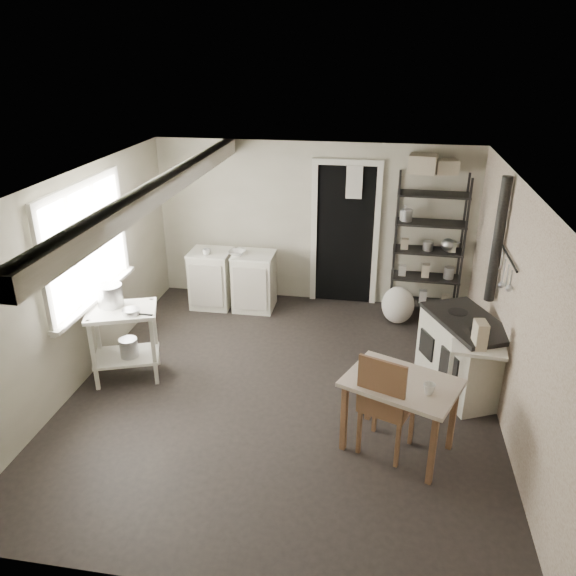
% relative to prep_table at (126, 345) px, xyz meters
% --- Properties ---
extents(floor, '(5.00, 5.00, 0.00)m').
position_rel_prep_table_xyz_m(floor, '(1.79, 0.00, -0.40)').
color(floor, black).
rests_on(floor, ground).
extents(ceiling, '(5.00, 5.00, 0.00)m').
position_rel_prep_table_xyz_m(ceiling, '(1.79, 0.00, 1.90)').
color(ceiling, silver).
rests_on(ceiling, wall_back).
extents(wall_back, '(4.50, 0.02, 2.30)m').
position_rel_prep_table_xyz_m(wall_back, '(1.79, 2.50, 0.75)').
color(wall_back, '#BCB6A1').
rests_on(wall_back, ground).
extents(wall_front, '(4.50, 0.02, 2.30)m').
position_rel_prep_table_xyz_m(wall_front, '(1.79, -2.50, 0.75)').
color(wall_front, '#BCB6A1').
rests_on(wall_front, ground).
extents(wall_left, '(0.02, 5.00, 2.30)m').
position_rel_prep_table_xyz_m(wall_left, '(-0.46, 0.00, 0.75)').
color(wall_left, '#BCB6A1').
rests_on(wall_left, ground).
extents(wall_right, '(0.02, 5.00, 2.30)m').
position_rel_prep_table_xyz_m(wall_right, '(4.04, 0.00, 0.75)').
color(wall_right, '#BCB6A1').
rests_on(wall_right, ground).
extents(window, '(0.12, 1.76, 1.28)m').
position_rel_prep_table_xyz_m(window, '(-0.43, 0.20, 1.10)').
color(window, white).
rests_on(window, wall_left).
extents(doorway, '(0.96, 0.10, 2.08)m').
position_rel_prep_table_xyz_m(doorway, '(2.24, 2.47, 0.60)').
color(doorway, white).
rests_on(doorway, ground).
extents(ceiling_beam, '(0.18, 5.00, 0.18)m').
position_rel_prep_table_xyz_m(ceiling_beam, '(0.59, 0.00, 1.80)').
color(ceiling_beam, white).
rests_on(ceiling_beam, ceiling).
extents(wallpaper_panel, '(0.01, 5.00, 2.30)m').
position_rel_prep_table_xyz_m(wallpaper_panel, '(4.03, 0.00, 0.75)').
color(wallpaper_panel, '#C2B29E').
rests_on(wallpaper_panel, wall_right).
extents(utensil_rail, '(0.06, 1.20, 0.44)m').
position_rel_prep_table_xyz_m(utensil_rail, '(3.98, 0.60, 1.15)').
color(utensil_rail, '#AFAFB1').
rests_on(utensil_rail, wall_right).
extents(prep_table, '(0.88, 0.75, 0.85)m').
position_rel_prep_table_xyz_m(prep_table, '(0.00, 0.00, 0.00)').
color(prep_table, white).
rests_on(prep_table, ground).
extents(stockpot, '(0.36, 0.36, 0.30)m').
position_rel_prep_table_xyz_m(stockpot, '(-0.15, 0.08, 0.54)').
color(stockpot, '#AFAFB1').
rests_on(stockpot, prep_table).
extents(saucepan, '(0.22, 0.22, 0.10)m').
position_rel_prep_table_xyz_m(saucepan, '(0.16, -0.08, 0.45)').
color(saucepan, '#AFAFB1').
rests_on(saucepan, prep_table).
extents(bucket, '(0.22, 0.22, 0.22)m').
position_rel_prep_table_xyz_m(bucket, '(0.04, -0.02, -0.02)').
color(bucket, '#AFAFB1').
rests_on(bucket, prep_table).
extents(base_cabinets, '(1.25, 0.54, 0.82)m').
position_rel_prep_table_xyz_m(base_cabinets, '(0.71, 2.02, 0.06)').
color(base_cabinets, beige).
rests_on(base_cabinets, ground).
extents(mixing_bowl, '(0.30, 0.30, 0.07)m').
position_rel_prep_table_xyz_m(mixing_bowl, '(0.80, 1.96, 0.56)').
color(mixing_bowl, silver).
rests_on(mixing_bowl, base_cabinets).
extents(counter_cup, '(0.14, 0.14, 0.09)m').
position_rel_prep_table_xyz_m(counter_cup, '(0.39, 1.88, 0.56)').
color(counter_cup, silver).
rests_on(counter_cup, base_cabinets).
extents(shelf_rack, '(0.94, 0.38, 1.96)m').
position_rel_prep_table_xyz_m(shelf_rack, '(3.39, 2.31, 0.55)').
color(shelf_rack, black).
rests_on(shelf_rack, ground).
extents(shelf_jar, '(0.12, 0.12, 0.21)m').
position_rel_prep_table_xyz_m(shelf_jar, '(3.04, 2.32, 0.98)').
color(shelf_jar, silver).
rests_on(shelf_jar, shelf_rack).
extents(storage_box_a, '(0.39, 0.35, 0.24)m').
position_rel_prep_table_xyz_m(storage_box_a, '(3.22, 2.34, 1.61)').
color(storage_box_a, beige).
rests_on(storage_box_a, shelf_rack).
extents(storage_box_b, '(0.32, 0.30, 0.18)m').
position_rel_prep_table_xyz_m(storage_box_b, '(3.51, 2.35, 1.59)').
color(storage_box_b, beige).
rests_on(storage_box_b, shelf_rack).
extents(stove, '(0.98, 1.22, 0.84)m').
position_rel_prep_table_xyz_m(stove, '(3.70, 0.38, 0.04)').
color(stove, beige).
rests_on(stove, ground).
extents(stovepipe, '(0.14, 0.14, 1.38)m').
position_rel_prep_table_xyz_m(stovepipe, '(3.96, 0.79, 1.19)').
color(stovepipe, black).
rests_on(stovepipe, stove).
extents(side_ledge, '(0.54, 0.32, 0.80)m').
position_rel_prep_table_xyz_m(side_ledge, '(3.74, -0.14, 0.03)').
color(side_ledge, white).
rests_on(side_ledge, ground).
extents(oats_box, '(0.13, 0.19, 0.27)m').
position_rel_prep_table_xyz_m(oats_box, '(3.73, -0.12, 0.61)').
color(oats_box, beige).
rests_on(oats_box, side_ledge).
extents(work_table, '(1.16, 1.01, 0.74)m').
position_rel_prep_table_xyz_m(work_table, '(3.00, -0.77, -0.02)').
color(work_table, beige).
rests_on(work_table, ground).
extents(table_cup, '(0.13, 0.13, 0.10)m').
position_rel_prep_table_xyz_m(table_cup, '(3.22, -0.92, 0.41)').
color(table_cup, silver).
rests_on(table_cup, work_table).
extents(chair, '(0.57, 0.58, 1.05)m').
position_rel_prep_table_xyz_m(chair, '(2.89, -0.78, 0.08)').
color(chair, brown).
rests_on(chair, ground).
extents(flour_sack, '(0.49, 0.44, 0.52)m').
position_rel_prep_table_xyz_m(flour_sack, '(3.03, 1.88, -0.16)').
color(flour_sack, silver).
rests_on(flour_sack, ground).
extents(floor_crock, '(0.12, 0.12, 0.13)m').
position_rel_prep_table_xyz_m(floor_crock, '(3.17, -0.14, -0.33)').
color(floor_crock, silver).
rests_on(floor_crock, ground).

